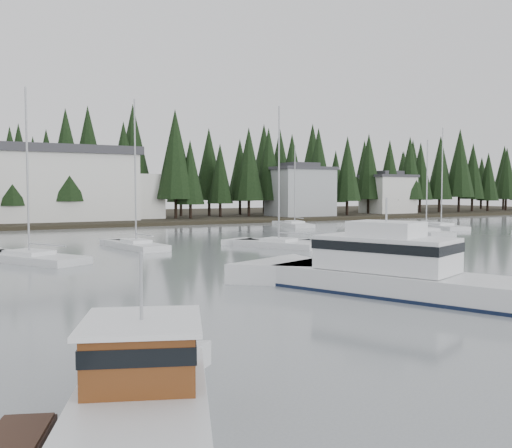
{
  "coord_description": "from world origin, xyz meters",
  "views": [
    {
      "loc": [
        -19.2,
        -5.2,
        4.91
      ],
      "look_at": [
        0.77,
        30.61,
        2.5
      ],
      "focal_mm": 40.0,
      "sensor_mm": 36.0,
      "label": 1
    }
  ],
  "objects": [
    {
      "name": "sailboat_2",
      "position": [
        28.41,
        41.06,
        0.06
      ],
      "size": [
        5.55,
        8.72,
        11.07
      ],
      "rotation": [
        0.0,
        0.0,
        1.22
      ],
      "color": "silver",
      "rests_on": "ground"
    },
    {
      "name": "sailboat_3",
      "position": [
        6.66,
        37.09,
        0.07
      ],
      "size": [
        5.96,
        8.5,
        12.71
      ],
      "rotation": [
        0.0,
        0.0,
        2.0
      ],
      "color": "silver",
      "rests_on": "ground"
    },
    {
      "name": "harbor_inn",
      "position": [
        -2.96,
        82.34,
        5.78
      ],
      "size": [
        29.5,
        11.5,
        10.9
      ],
      "color": "silver",
      "rests_on": "ground"
    },
    {
      "name": "cabin_cruiser_center",
      "position": [
        -0.34,
        15.15,
        0.8
      ],
      "size": [
        8.15,
        12.88,
        5.3
      ],
      "rotation": [
        0.0,
        0.0,
        1.95
      ],
      "color": "silver",
      "rests_on": "ground"
    },
    {
      "name": "house_east_a",
      "position": [
        36.0,
        78.0,
        4.9
      ],
      "size": [
        10.6,
        8.48,
        9.25
      ],
      "color": "#999EA0",
      "rests_on": "ground"
    },
    {
      "name": "conifer_treeline",
      "position": [
        0.0,
        86.0,
        0.0
      ],
      "size": [
        200.0,
        22.0,
        20.0
      ],
      "primitive_type": null,
      "color": "black",
      "rests_on": "ground"
    },
    {
      "name": "lobster_boat_brown",
      "position": [
        -15.99,
        5.49,
        0.47
      ],
      "size": [
        6.04,
        8.73,
        4.1
      ],
      "rotation": [
        0.0,
        0.0,
        1.19
      ],
      "color": "silver",
      "rests_on": "ground"
    },
    {
      "name": "far_shore_land",
      "position": [
        0.0,
        97.0,
        0.0
      ],
      "size": [
        240.0,
        54.0,
        1.0
      ],
      "primitive_type": "cube",
      "color": "black",
      "rests_on": "ground"
    },
    {
      "name": "house_east_b",
      "position": [
        58.0,
        80.0,
        4.4
      ],
      "size": [
        9.54,
        7.42,
        8.25
      ],
      "color": "silver",
      "rests_on": "ground"
    },
    {
      "name": "sailboat_0",
      "position": [
        -4.61,
        41.92,
        0.08
      ],
      "size": [
        3.48,
        8.31,
        13.14
      ],
      "rotation": [
        0.0,
        0.0,
        1.7
      ],
      "color": "silver",
      "rests_on": "ground"
    },
    {
      "name": "sailboat_6",
      "position": [
        -13.81,
        36.79,
        0.06
      ],
      "size": [
        7.16,
        9.66,
        12.53
      ],
      "rotation": [
        0.0,
        0.0,
        2.08
      ],
      "color": "silver",
      "rests_on": "ground"
    },
    {
      "name": "runabout_1",
      "position": [
        10.15,
        34.29,
        0.13
      ],
      "size": [
        3.36,
        6.9,
        1.42
      ],
      "rotation": [
        0.0,
        0.0,
        1.75
      ],
      "color": "silver",
      "rests_on": "ground"
    },
    {
      "name": "sailboat_1",
      "position": [
        37.53,
        47.34,
        0.07
      ],
      "size": [
        5.52,
        9.71,
        13.57
      ],
      "rotation": [
        0.0,
        0.0,
        1.26
      ],
      "color": "silver",
      "rests_on": "ground"
    },
    {
      "name": "sailboat_8",
      "position": [
        23.45,
        60.37,
        0.06
      ],
      "size": [
        4.88,
        9.2,
        11.6
      ],
      "rotation": [
        0.0,
        0.0,
        1.32
      ],
      "color": "silver",
      "rests_on": "ground"
    }
  ]
}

